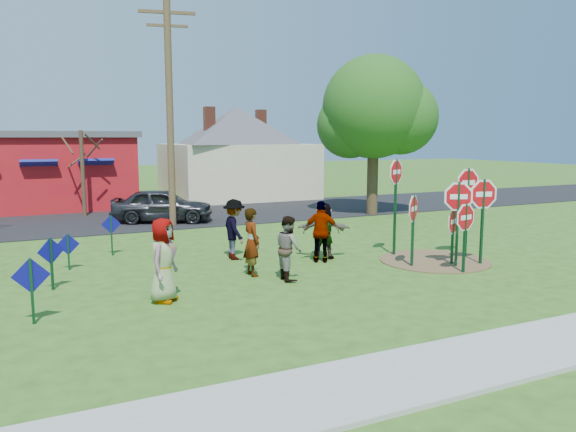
% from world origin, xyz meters
% --- Properties ---
extents(ground, '(120.00, 120.00, 0.00)m').
position_xyz_m(ground, '(0.00, 0.00, 0.00)').
color(ground, '#315317').
rests_on(ground, ground).
extents(sidewalk, '(22.00, 1.80, 0.08)m').
position_xyz_m(sidewalk, '(0.00, -7.20, 0.04)').
color(sidewalk, '#9E9E99').
rests_on(sidewalk, ground).
extents(road, '(120.00, 7.50, 0.04)m').
position_xyz_m(road, '(0.00, 11.50, 0.02)').
color(road, black).
rests_on(road, ground).
extents(dirt_patch, '(3.20, 3.20, 0.03)m').
position_xyz_m(dirt_patch, '(4.50, -1.00, 0.01)').
color(dirt_patch, brown).
rests_on(dirt_patch, ground).
extents(red_building, '(9.40, 7.69, 3.90)m').
position_xyz_m(red_building, '(-5.50, 17.99, 1.97)').
color(red_building, '#A8101D').
rests_on(red_building, ground).
extents(cream_house, '(9.40, 9.40, 6.50)m').
position_xyz_m(cream_house, '(5.50, 18.00, 2.92)').
color(cream_house, beige).
rests_on(cream_house, ground).
extents(stop_sign_a, '(0.99, 0.20, 2.02)m').
position_xyz_m(stop_sign_a, '(4.20, -2.50, 1.37)').
color(stop_sign_a, '#103C1F').
rests_on(stop_sign_a, ground).
extents(stop_sign_b, '(0.95, 0.48, 3.10)m').
position_xyz_m(stop_sign_b, '(3.91, 0.19, 2.27)').
color(stop_sign_b, '#103C1F').
rests_on(stop_sign_b, ground).
extents(stop_sign_c, '(1.01, 0.48, 2.55)m').
position_xyz_m(stop_sign_c, '(4.51, -1.88, 1.76)').
color(stop_sign_c, '#103C1F').
rests_on(stop_sign_c, ground).
extents(stop_sign_d, '(1.17, 0.08, 2.85)m').
position_xyz_m(stop_sign_d, '(5.72, -0.94, 2.04)').
color(stop_sign_d, '#103C1F').
rests_on(stop_sign_d, ground).
extents(stop_sign_e, '(0.92, 0.49, 1.77)m').
position_xyz_m(stop_sign_e, '(4.64, -1.56, 1.15)').
color(stop_sign_e, '#103C1F').
rests_on(stop_sign_e, ground).
extents(stop_sign_f, '(1.12, 0.26, 2.60)m').
position_xyz_m(stop_sign_f, '(5.39, -1.91, 1.84)').
color(stop_sign_f, '#103C1F').
rests_on(stop_sign_f, ground).
extents(stop_sign_g, '(0.87, 0.62, 2.18)m').
position_xyz_m(stop_sign_g, '(3.43, -1.29, 1.48)').
color(stop_sign_g, '#103C1F').
rests_on(stop_sign_g, ground).
extents(blue_diamond_a, '(0.71, 0.07, 1.32)m').
position_xyz_m(blue_diamond_a, '(-6.30, -1.99, 0.81)').
color(blue_diamond_a, '#103C1F').
rests_on(blue_diamond_a, ground).
extents(blue_diamond_b, '(0.62, 0.24, 1.27)m').
position_xyz_m(blue_diamond_b, '(-5.81, 0.51, 0.78)').
color(blue_diamond_b, '#103C1F').
rests_on(blue_diamond_b, ground).
extents(blue_diamond_c, '(0.60, 0.06, 1.01)m').
position_xyz_m(blue_diamond_c, '(-5.28, 2.51, 0.61)').
color(blue_diamond_c, '#103C1F').
rests_on(blue_diamond_c, ground).
extents(blue_diamond_d, '(0.58, 0.06, 1.26)m').
position_xyz_m(blue_diamond_d, '(-3.92, 3.96, 0.79)').
color(blue_diamond_d, '#103C1F').
rests_on(blue_diamond_d, ground).
extents(person_a, '(1.03, 1.09, 1.87)m').
position_xyz_m(person_a, '(-3.64, -1.60, 0.94)').
color(person_a, '#414097').
rests_on(person_a, ground).
extents(person_b, '(0.45, 0.67, 1.79)m').
position_xyz_m(person_b, '(-0.99, -0.25, 0.90)').
color(person_b, '#277860').
rests_on(person_b, ground).
extents(person_c, '(0.68, 0.84, 1.65)m').
position_xyz_m(person_c, '(-0.31, -1.07, 0.82)').
color(person_c, '#9B4D36').
rests_on(person_c, ground).
extents(person_d, '(0.71, 1.19, 1.80)m').
position_xyz_m(person_d, '(-0.71, 1.81, 0.90)').
color(person_d, '#333337').
rests_on(person_d, ground).
extents(person_e, '(1.13, 0.91, 1.80)m').
position_xyz_m(person_e, '(1.41, 0.31, 0.90)').
color(person_e, '#4B2B51').
rests_on(person_e, ground).
extents(person_f, '(1.63, 1.20, 1.71)m').
position_xyz_m(person_f, '(1.73, 0.73, 0.85)').
color(person_f, '#26593B').
rests_on(person_f, ground).
extents(suv, '(4.52, 3.15, 1.43)m').
position_xyz_m(suv, '(-0.95, 9.90, 0.75)').
color(suv, '#2A2A2E').
rests_on(suv, road).
extents(utility_pole, '(2.19, 0.58, 9.05)m').
position_xyz_m(utility_pole, '(-0.77, 8.89, 4.76)').
color(utility_pole, '#4C3823').
rests_on(utility_pole, ground).
extents(leafy_tree, '(5.16, 4.71, 7.33)m').
position_xyz_m(leafy_tree, '(8.55, 8.03, 4.72)').
color(leafy_tree, '#382819').
rests_on(leafy_tree, ground).
extents(bare_tree_east, '(1.80, 1.80, 3.92)m').
position_xyz_m(bare_tree_east, '(-3.73, 13.36, 2.54)').
color(bare_tree_east, '#382819').
rests_on(bare_tree_east, ground).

